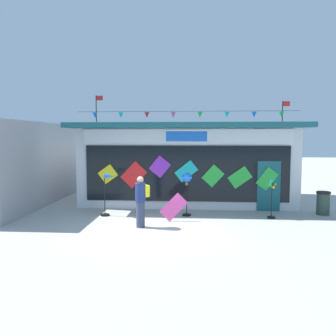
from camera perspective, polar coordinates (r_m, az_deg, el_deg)
name	(u,v)px	position (r m, az deg, el deg)	size (l,w,h in m)	color
ground_plane	(155,229)	(11.52, -2.13, -9.83)	(80.00, 80.00, 0.00)	#ADAAA5
kite_shop_building	(187,162)	(16.45, 3.16, 0.98)	(9.50, 5.67, 4.89)	silver
wind_spinner_far_left	(107,188)	(13.36, -9.77, -3.28)	(0.52, 0.34, 1.60)	black
wind_spinner_left	(187,181)	(13.15, 3.05, -2.19)	(0.37, 0.37, 1.63)	black
wind_spinner_center_left	(272,194)	(13.30, 16.47, -4.00)	(0.35, 0.29, 1.43)	black
person_near_camera	(141,200)	(11.58, -4.40, -5.26)	(0.47, 0.45, 1.68)	#333D56
trash_bin	(323,203)	(14.69, 23.80, -5.20)	(0.52, 0.52, 0.89)	#2D4238
display_kite_on_ground	(174,207)	(12.45, 0.93, -6.34)	(0.51, 0.03, 0.92)	#EA4CA3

